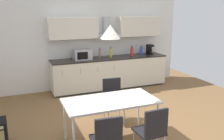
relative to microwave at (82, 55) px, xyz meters
name	(u,v)px	position (x,y,z in m)	size (l,w,h in m)	color
ground_plane	(120,132)	(0.01, -2.56, -1.05)	(7.74, 8.68, 0.02)	brown
wall_back	(79,43)	(0.01, 0.38, 0.25)	(6.20, 0.10, 2.59)	white
kitchen_counter	(110,73)	(0.80, 0.00, -0.59)	(3.36, 0.69, 0.90)	#333333
backsplash_tile	(106,47)	(0.80, 0.32, 0.11)	(3.34, 0.02, 0.51)	silver
upper_wall_cabinets	(108,27)	(0.80, 0.16, 0.70)	(3.34, 0.40, 0.57)	silver
microwave	(82,55)	(0.00, 0.00, 0.00)	(0.48, 0.35, 0.28)	#ADADB2
coffee_maker	(149,49)	(2.11, 0.03, 0.01)	(0.18, 0.19, 0.30)	black
bottle_brown	(100,54)	(0.49, -0.02, -0.01)	(0.06, 0.06, 0.30)	brown
bottle_red	(132,52)	(1.48, -0.04, -0.01)	(0.08, 0.08, 0.31)	red
bottle_yellow	(111,53)	(0.84, 0.01, -0.01)	(0.06, 0.06, 0.30)	yellow
bottle_blue	(141,51)	(1.83, 0.04, -0.02)	(0.08, 0.08, 0.28)	blue
dining_table	(110,103)	(-0.28, -2.81, -0.33)	(1.57, 0.81, 0.76)	silver
chair_near_left	(107,138)	(-0.64, -3.60, -0.51)	(0.44, 0.44, 0.87)	black
chair_near_right	(152,129)	(0.07, -3.60, -0.51)	(0.41, 0.41, 0.87)	black
chair_far_right	(113,95)	(0.08, -2.03, -0.51)	(0.44, 0.44, 0.87)	black
pendant_lamp	(110,32)	(-0.28, -2.81, 0.86)	(0.32, 0.32, 0.22)	silver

